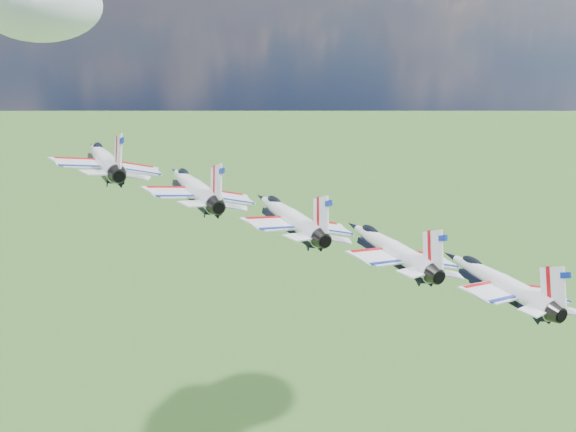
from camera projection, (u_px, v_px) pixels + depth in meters
jet_0 at (104, 159)px, 76.30m from camera, size 15.13×19.23×7.68m
jet_1 at (193, 186)px, 74.10m from camera, size 15.13×19.23×7.68m
jet_2 at (288, 216)px, 71.90m from camera, size 15.13×19.23×7.68m
jet_3 at (389, 247)px, 69.69m from camera, size 15.13×19.23×7.68m
jet_4 at (497, 281)px, 67.49m from camera, size 15.13×19.23×7.68m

